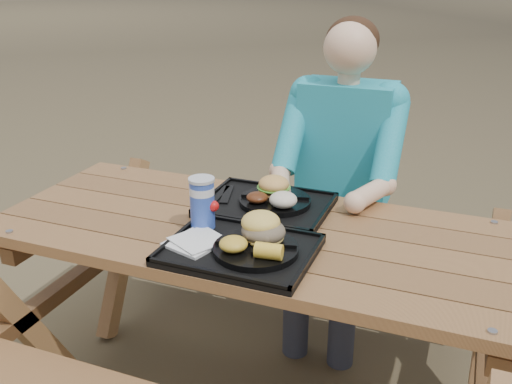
% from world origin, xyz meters
% --- Properties ---
extents(picnic_table, '(1.80, 1.49, 0.75)m').
position_xyz_m(picnic_table, '(0.00, 0.00, 0.38)').
color(picnic_table, '#999999').
rests_on(picnic_table, ground).
extents(tray_near, '(0.45, 0.35, 0.02)m').
position_xyz_m(tray_near, '(0.02, -0.19, 0.76)').
color(tray_near, black).
rests_on(tray_near, picnic_table).
extents(tray_far, '(0.45, 0.35, 0.02)m').
position_xyz_m(tray_far, '(-0.02, 0.16, 0.76)').
color(tray_far, black).
rests_on(tray_far, picnic_table).
extents(plate_near, '(0.26, 0.26, 0.02)m').
position_xyz_m(plate_near, '(0.08, -0.20, 0.78)').
color(plate_near, black).
rests_on(plate_near, tray_near).
extents(plate_far, '(0.26, 0.26, 0.02)m').
position_xyz_m(plate_far, '(0.01, 0.17, 0.78)').
color(plate_far, black).
rests_on(plate_far, tray_far).
extents(napkin_stack, '(0.19, 0.19, 0.02)m').
position_xyz_m(napkin_stack, '(-0.12, -0.22, 0.78)').
color(napkin_stack, silver).
rests_on(napkin_stack, tray_near).
extents(soda_cup, '(0.08, 0.08, 0.16)m').
position_xyz_m(soda_cup, '(-0.15, -0.10, 0.85)').
color(soda_cup, '#1537A4').
rests_on(soda_cup, tray_near).
extents(condiment_bbq, '(0.05, 0.05, 0.03)m').
position_xyz_m(condiment_bbq, '(0.02, -0.06, 0.79)').
color(condiment_bbq, black).
rests_on(condiment_bbq, tray_near).
extents(condiment_mustard, '(0.05, 0.05, 0.03)m').
position_xyz_m(condiment_mustard, '(0.07, -0.07, 0.78)').
color(condiment_mustard, yellow).
rests_on(condiment_mustard, tray_near).
extents(sandwich, '(0.13, 0.13, 0.13)m').
position_xyz_m(sandwich, '(0.08, -0.14, 0.86)').
color(sandwich, '#F2C755').
rests_on(sandwich, plate_near).
extents(mac_cheese, '(0.09, 0.09, 0.04)m').
position_xyz_m(mac_cheese, '(0.03, -0.25, 0.81)').
color(mac_cheese, gold).
rests_on(mac_cheese, plate_near).
extents(corn_cob, '(0.09, 0.09, 0.05)m').
position_xyz_m(corn_cob, '(0.14, -0.25, 0.81)').
color(corn_cob, yellow).
rests_on(corn_cob, plate_near).
extents(cutlery_far, '(0.08, 0.18, 0.01)m').
position_xyz_m(cutlery_far, '(-0.19, 0.18, 0.77)').
color(cutlery_far, black).
rests_on(cutlery_far, tray_far).
extents(burger, '(0.12, 0.12, 0.10)m').
position_xyz_m(burger, '(-0.02, 0.22, 0.84)').
color(burger, '#E1A24F').
rests_on(burger, plate_far).
extents(baked_beans, '(0.08, 0.08, 0.04)m').
position_xyz_m(baked_beans, '(-0.04, 0.12, 0.81)').
color(baked_beans, '#542610').
rests_on(baked_beans, plate_far).
extents(potato_salad, '(0.10, 0.10, 0.05)m').
position_xyz_m(potato_salad, '(0.06, 0.11, 0.82)').
color(potato_salad, beige).
rests_on(potato_salad, plate_far).
extents(diner, '(0.48, 0.84, 1.28)m').
position_xyz_m(diner, '(0.14, 0.65, 0.64)').
color(diner, '#1CC2C7').
rests_on(diner, ground).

